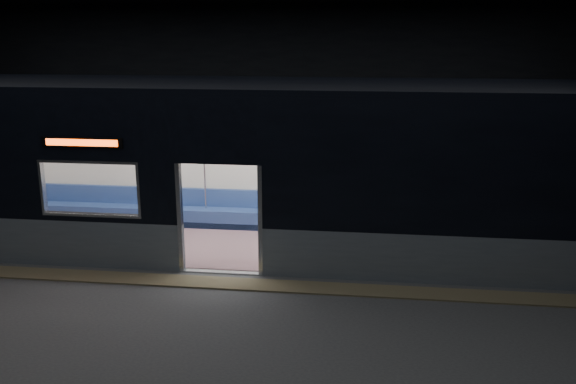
# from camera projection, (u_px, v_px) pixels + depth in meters

# --- Properties ---
(station_floor) EXTENTS (24.00, 14.00, 0.01)m
(station_floor) POSITION_uv_depth(u_px,v_px,m) (207.00, 297.00, 10.20)
(station_floor) COLOR #47494C
(station_floor) RESTS_ON ground
(station_envelope) EXTENTS (24.00, 14.00, 5.00)m
(station_envelope) POSITION_uv_depth(u_px,v_px,m) (199.00, 75.00, 9.25)
(station_envelope) COLOR black
(station_envelope) RESTS_ON station_floor
(tactile_strip) EXTENTS (22.80, 0.50, 0.03)m
(tactile_strip) POSITION_uv_depth(u_px,v_px,m) (215.00, 283.00, 10.72)
(tactile_strip) COLOR #8C7F59
(tactile_strip) RESTS_ON station_floor
(metro_car) EXTENTS (18.00, 3.04, 3.35)m
(metro_car) POSITION_uv_depth(u_px,v_px,m) (236.00, 158.00, 12.16)
(metro_car) COLOR gray
(metro_car) RESTS_ON station_floor
(passenger) EXTENTS (0.44, 0.71, 1.37)m
(passenger) POSITION_uv_depth(u_px,v_px,m) (332.00, 198.00, 13.17)
(passenger) COLOR black
(passenger) RESTS_ON metro_car
(handbag) EXTENTS (0.32, 0.30, 0.13)m
(handbag) POSITION_uv_depth(u_px,v_px,m) (331.00, 207.00, 12.98)
(handbag) COLOR black
(handbag) RESTS_ON passenger
(transit_map) EXTENTS (0.93, 0.03, 0.60)m
(transit_map) POSITION_uv_depth(u_px,v_px,m) (301.00, 165.00, 13.38)
(transit_map) COLOR white
(transit_map) RESTS_ON metro_car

